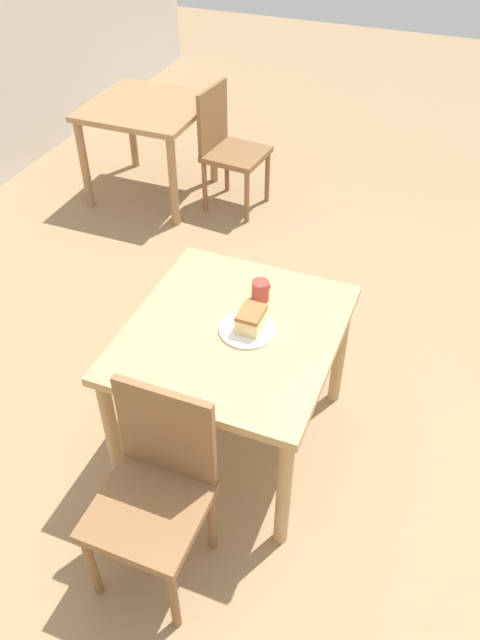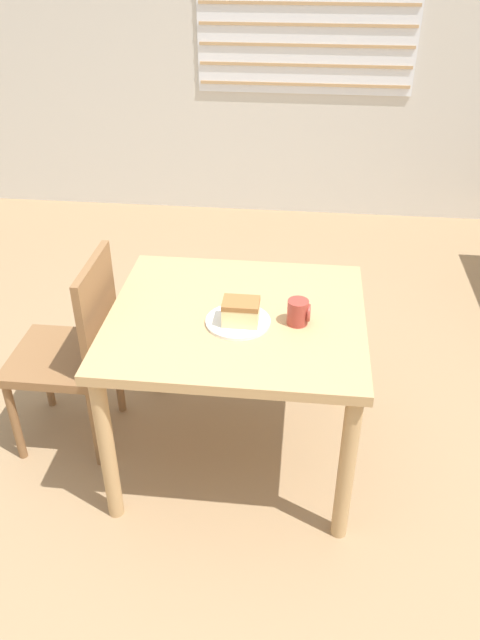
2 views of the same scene
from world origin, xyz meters
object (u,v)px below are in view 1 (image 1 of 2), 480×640
object	(u,v)px
dining_table_near	(233,346)
coffee_mug	(261,290)
plate	(247,330)
chair_far_corner	(228,145)
cake_slice	(251,319)
dining_table_far	(148,120)
chair_near_window	(156,487)

from	to	relation	value
dining_table_near	coffee_mug	world-z (taller)	coffee_mug
dining_table_near	plate	distance (m)	0.12
chair_far_corner	cake_slice	size ratio (longest dim) A/B	6.60
coffee_mug	chair_far_corner	bearing A→B (deg)	26.56
chair_far_corner	coffee_mug	xyz separation A→B (m)	(-1.84, -0.92, 0.28)
dining_table_far	cake_slice	world-z (taller)	cake_slice
dining_table_near	chair_near_window	world-z (taller)	chair_near_window
dining_table_near	chair_near_window	bearing A→B (deg)	176.74
chair_near_window	cake_slice	size ratio (longest dim) A/B	6.60
dining_table_near	chair_far_corner	distance (m)	2.25
cake_slice	dining_table_far	bearing A→B (deg)	38.05
cake_slice	dining_table_near	bearing A→B (deg)	108.75
dining_table_far	chair_far_corner	distance (m)	0.62
plate	cake_slice	bearing A→B (deg)	-45.48
cake_slice	coffee_mug	xyz separation A→B (m)	(0.21, 0.03, -0.01)
dining_table_far	coffee_mug	xyz separation A→B (m)	(-1.78, -1.52, 0.16)
dining_table_far	chair_far_corner	world-z (taller)	chair_far_corner
chair_near_window	coffee_mug	xyz separation A→B (m)	(0.91, -0.07, 0.28)
dining_table_near	chair_near_window	distance (m)	0.69
chair_far_corner	coffee_mug	world-z (taller)	chair_far_corner
plate	dining_table_far	bearing A→B (deg)	37.67
dining_table_far	plate	distance (m)	2.53
dining_table_far	chair_far_corner	xyz separation A→B (m)	(0.06, -0.60, -0.12)
dining_table_far	chair_far_corner	bearing A→B (deg)	-84.47
dining_table_far	coffee_mug	size ratio (longest dim) A/B	8.59
dining_table_far	chair_far_corner	size ratio (longest dim) A/B	0.94
chair_far_corner	cake_slice	world-z (taller)	chair_far_corner
dining_table_near	dining_table_far	distance (m)	2.50
chair_near_window	dining_table_near	bearing A→B (deg)	86.74
dining_table_near	coffee_mug	size ratio (longest dim) A/B	10.09
chair_near_window	chair_far_corner	bearing A→B (deg)	107.09
chair_near_window	chair_far_corner	size ratio (longest dim) A/B	1.00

